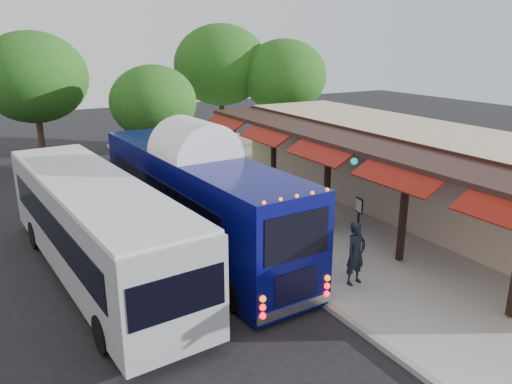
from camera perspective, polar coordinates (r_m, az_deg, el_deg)
ground at (r=15.13m, az=5.58°, el=-11.40°), size 90.00×90.00×0.00m
sidewalk at (r=20.80m, az=10.62°, el=-3.22°), size 10.00×40.00×0.15m
curb at (r=18.19m, az=-1.53°, el=-5.95°), size 0.20×40.00×0.16m
station_shelter at (r=22.55m, az=17.50°, el=2.58°), size 8.15×20.00×3.60m
coach_bus at (r=17.41m, az=-6.81°, el=-0.44°), size 3.09×11.66×3.70m
city_bus at (r=16.14m, az=-17.94°, el=-3.54°), size 3.52×11.86×3.14m
ped_a at (r=15.15m, az=11.34°, el=-6.90°), size 0.76×0.55×1.94m
ped_b at (r=22.59m, az=-0.96°, el=1.09°), size 0.94×0.82×1.63m
ped_c at (r=19.22m, az=7.91°, el=-1.77°), size 1.10×0.62×1.77m
ped_d at (r=20.55m, az=2.02°, el=-0.38°), size 1.24×0.86×1.76m
sign_board at (r=19.95m, az=11.70°, el=-1.68°), size 0.14×0.50×1.10m
tree_left at (r=27.65m, az=-11.65°, el=10.02°), size 4.63×4.63×5.93m
tree_mid at (r=35.19m, az=-4.04°, el=14.27°), size 6.42×6.42×8.22m
tree_right at (r=34.15m, az=3.23°, el=13.10°), size 5.66×5.66×7.25m
tree_far at (r=31.35m, az=-24.09°, el=11.86°), size 6.00×6.00×7.68m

